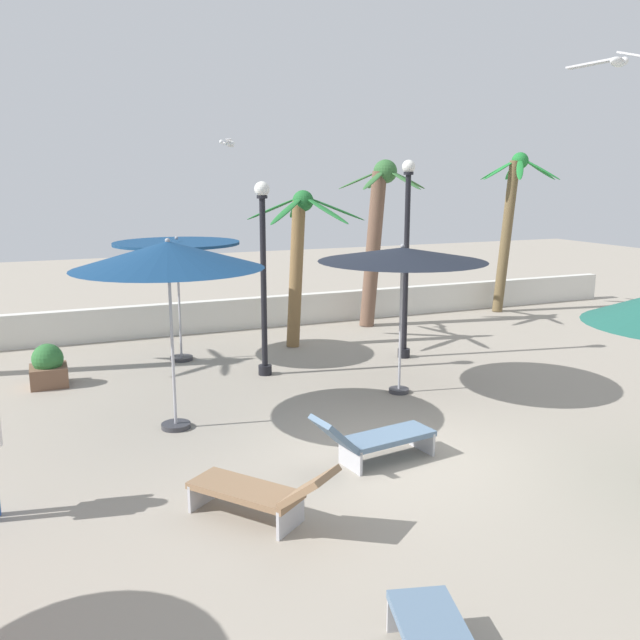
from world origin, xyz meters
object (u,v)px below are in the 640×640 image
at_px(patio_umbrella_5, 402,255).
at_px(lamp_post_0, 406,255).
at_px(seagull_1, 228,142).
at_px(patio_umbrella_2, 177,249).
at_px(lamp_post_1, 263,271).
at_px(lounge_chair_2, 374,438).
at_px(palm_tree_0, 510,214).
at_px(palm_tree_3, 377,225).
at_px(seagull_0, 618,61).
at_px(lounge_chair_0, 262,491).
at_px(palm_tree_1, 299,248).
at_px(planter, 48,367).
at_px(patio_umbrella_3, 168,256).

xyz_separation_m(patio_umbrella_5, lamp_post_0, (1.39, 2.24, -0.29)).
xyz_separation_m(lamp_post_0, seagull_1, (-3.08, 3.49, 2.53)).
distance_m(patio_umbrella_2, lamp_post_1, 2.32).
height_order(patio_umbrella_2, lounge_chair_2, patio_umbrella_2).
xyz_separation_m(palm_tree_0, lounge_chair_2, (-9.01, -8.61, -2.60)).
bearing_deg(palm_tree_3, seagull_0, -100.82).
bearing_deg(lounge_chair_0, lounge_chair_2, 26.45).
relative_size(palm_tree_1, seagull_1, 3.30).
relative_size(lamp_post_0, lounge_chair_0, 2.42).
bearing_deg(lamp_post_0, seagull_1, 131.38).
relative_size(lamp_post_0, planter, 5.21).
bearing_deg(lamp_post_0, patio_umbrella_5, -121.72).
distance_m(lounge_chair_0, seagull_0, 6.75).
relative_size(patio_umbrella_2, lounge_chair_0, 1.53).
distance_m(patio_umbrella_5, palm_tree_1, 4.22).
xyz_separation_m(patio_umbrella_3, lamp_post_1, (2.32, 2.37, -0.65)).
distance_m(patio_umbrella_2, palm_tree_0, 10.61).
relative_size(palm_tree_1, planter, 4.43).
xyz_separation_m(palm_tree_1, lamp_post_0, (1.82, -1.95, -0.05)).
bearing_deg(lamp_post_1, patio_umbrella_2, 127.07).
height_order(lounge_chair_2, seagull_0, seagull_0).
distance_m(palm_tree_1, lamp_post_1, 2.58).
relative_size(seagull_0, seagull_1, 1.11).
xyz_separation_m(patio_umbrella_3, lounge_chair_0, (0.35, -3.51, -2.45)).
height_order(lamp_post_0, planter, lamp_post_0).
relative_size(patio_umbrella_2, planter, 3.29).
distance_m(patio_umbrella_2, lamp_post_0, 5.07).
bearing_deg(lamp_post_0, palm_tree_1, 132.99).
bearing_deg(lounge_chair_0, seagull_1, 76.50).
distance_m(palm_tree_3, seagull_1, 4.59).
height_order(patio_umbrella_3, lamp_post_0, lamp_post_0).
distance_m(palm_tree_0, palm_tree_1, 7.70).
xyz_separation_m(lounge_chair_0, seagull_1, (2.27, 9.46, 4.49)).
bearing_deg(patio_umbrella_5, planter, 153.58).
relative_size(patio_umbrella_5, palm_tree_1, 0.83).
bearing_deg(seagull_1, lamp_post_1, -94.77).
height_order(palm_tree_1, seagull_1, seagull_1).
height_order(patio_umbrella_3, patio_umbrella_5, patio_umbrella_3).
distance_m(palm_tree_1, seagull_0, 9.01).
xyz_separation_m(patio_umbrella_5, palm_tree_0, (7.05, 5.88, 0.34)).
bearing_deg(patio_umbrella_2, planter, -161.98).
bearing_deg(lounge_chair_0, patio_umbrella_3, 95.70).
distance_m(lamp_post_1, planter, 4.65).
height_order(lounge_chair_0, lounge_chair_2, same).
bearing_deg(lamp_post_1, palm_tree_1, 52.71).
distance_m(lamp_post_0, seagull_1, 5.30).
height_order(palm_tree_0, lamp_post_0, palm_tree_0).
relative_size(patio_umbrella_3, lamp_post_0, 0.70).
relative_size(palm_tree_3, planter, 5.34).
bearing_deg(lounge_chair_2, lamp_post_1, 90.37).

